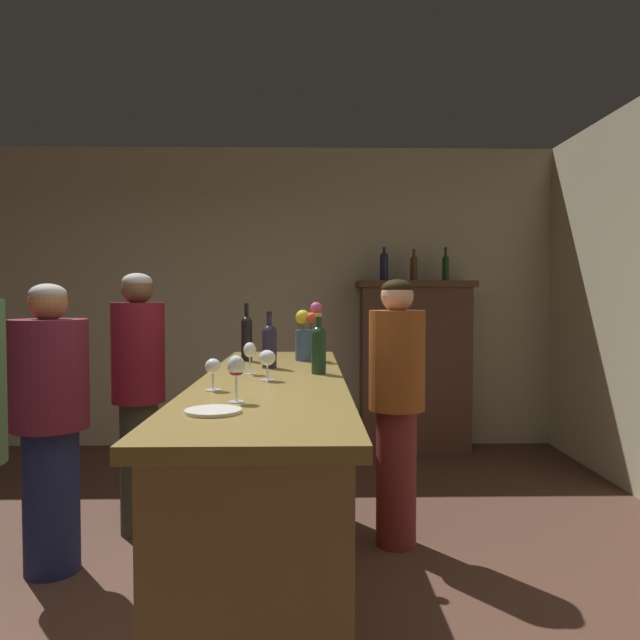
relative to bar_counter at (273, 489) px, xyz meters
The scene contains 18 objects.
wall_back 3.24m from the bar_counter, 97.34° to the left, with size 5.99×0.12×2.88m, color #C4B798.
bar_counter is the anchor object (origin of this frame).
display_cabinet 3.03m from the bar_counter, 67.30° to the left, with size 1.08×0.42×1.60m.
wine_bottle_malbec 1.01m from the bar_counter, 105.09° to the left, with size 0.06×0.06×0.34m.
wine_bottle_merlot 0.71m from the bar_counter, 30.86° to the left, with size 0.07×0.07×0.30m.
wine_bottle_pinot 0.76m from the bar_counter, 95.80° to the left, with size 0.08×0.08×0.30m.
wine_glass_front 0.67m from the bar_counter, 135.10° to the left, with size 0.06×0.06×0.16m.
wine_glass_mid 0.76m from the bar_counter, 119.38° to the right, with size 0.07×0.07×0.13m.
wine_glass_rear 0.93m from the bar_counter, 97.76° to the right, with size 0.06×0.06×0.17m.
wine_glass_spare 0.64m from the bar_counter, 99.21° to the right, with size 0.08×0.08×0.14m.
flower_arrangement 1.01m from the bar_counter, 77.45° to the left, with size 0.16×0.15×0.35m.
cheese_plate 1.02m from the bar_counter, 99.45° to the right, with size 0.19×0.19×0.01m, color white.
display_bottle_left 3.16m from the bar_counter, 72.57° to the left, with size 0.08×0.08×0.31m.
display_bottle_midleft 3.24m from the bar_counter, 67.52° to the left, with size 0.07×0.07×0.30m.
display_bottle_center 3.36m from the bar_counter, 62.51° to the left, with size 0.06×0.06×0.31m.
patron_redhead 1.26m from the bar_counter, 135.46° to the left, with size 0.32×0.32×1.59m.
patron_near_entrance 1.26m from the bar_counter, 163.95° to the left, with size 0.39×0.39×1.52m.
bartender 0.99m from the bar_counter, 43.42° to the left, with size 0.32×0.32×1.55m.
Camera 1 is at (0.57, -2.43, 1.45)m, focal length 33.73 mm.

